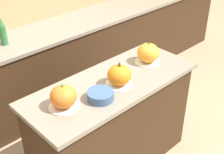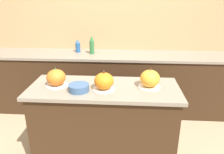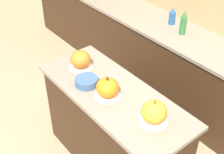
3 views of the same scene
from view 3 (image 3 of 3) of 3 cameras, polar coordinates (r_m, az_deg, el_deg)
The scene contains 8 objects.
kitchen_island at distance 2.86m, azimuth 0.16°, elevation -9.78°, with size 1.47×0.59×0.90m.
back_counter at distance 3.53m, azimuth 15.23°, elevation -0.72°, with size 6.00×0.60×0.91m.
pumpkin_cake_left at distance 2.82m, azimuth -5.75°, elevation 3.19°, with size 0.21×0.21×0.20m.
pumpkin_cake_center at distance 2.47m, azimuth -0.84°, elevation -2.03°, with size 0.21×0.21×0.20m.
pumpkin_cake_right at distance 2.27m, azimuth 7.69°, elevation -6.43°, with size 0.22×0.22×0.20m.
bottle_tall at distance 3.39m, azimuth 12.94°, elevation 9.64°, with size 0.07×0.07×0.27m.
bottle_short at distance 3.59m, azimuth 10.97°, elevation 10.85°, with size 0.07×0.07×0.20m.
mixing_bowl at distance 2.63m, azimuth -4.68°, elevation -0.80°, with size 0.19×0.19×0.06m.
Camera 3 is at (1.54, -1.24, 2.52)m, focal length 50.00 mm.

